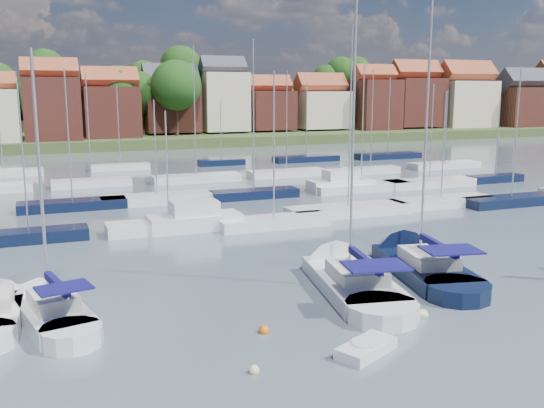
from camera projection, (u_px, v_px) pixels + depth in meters
name	position (u px, v px, depth m)	size (l,w,h in m)	color
ground	(198.00, 187.00, 66.47)	(260.00, 260.00, 0.00)	#45545D
sailboat_left	(47.00, 309.00, 28.65)	(4.68, 10.10, 13.37)	silver
sailboat_centre	(342.00, 275.00, 33.95)	(5.76, 13.61, 17.86)	silver
sailboat_navy	(412.00, 261.00, 36.69)	(5.88, 13.42, 17.94)	black
tender	(366.00, 348.00, 24.57)	(3.04, 2.38, 0.60)	silver
buoy_b	(254.00, 373.00, 22.96)	(0.42, 0.42, 0.42)	beige
buoy_c	(264.00, 333.00, 26.74)	(0.50, 0.50, 0.50)	#D85914
buoy_d	(423.00, 317.00, 28.63)	(0.52, 0.52, 0.52)	beige
buoy_e	(417.00, 268.00, 36.50)	(0.44, 0.44, 0.44)	#D85914
marina_field	(227.00, 189.00, 62.63)	(79.62, 41.41, 15.93)	silver
far_shore_town	(114.00, 113.00, 151.29)	(212.46, 90.00, 22.27)	#3D4A25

